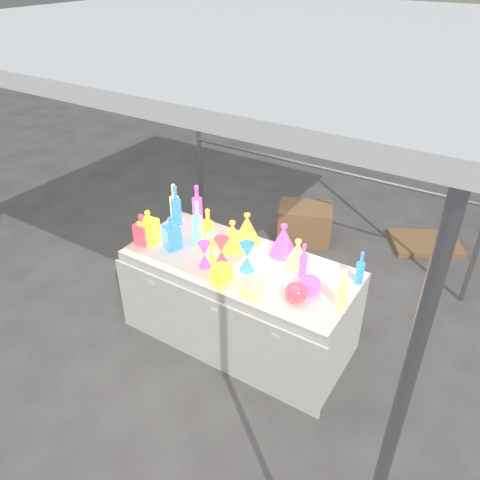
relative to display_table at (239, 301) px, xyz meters
The scene contains 30 objects.
ground 0.37m from the display_table, 90.00° to the left, with size 80.00×80.00×0.00m, color slate.
canopy_tent 2.01m from the display_table, 90.00° to the left, with size 3.15×3.15×2.46m.
display_table is the anchor object (origin of this frame).
cardboard_box_closed 1.72m from the display_table, 97.36° to the left, with size 0.57×0.42×0.42m, color #956A43.
cardboard_box_flat 2.52m from the display_table, 66.94° to the left, with size 0.72×0.52×0.06m, color #956A43.
bottle_0 1.04m from the display_table, 162.25° to the left, with size 0.08×0.08×0.30m, color red, non-canonical shape.
bottle_1 0.99m from the display_table, 164.52° to the left, with size 0.09×0.09×0.37m, color #1C9E54, non-canonical shape.
bottle_3 0.93m from the display_table, 151.57° to the left, with size 0.09×0.09×0.34m, color blue, non-canonical shape.
bottle_4 1.04m from the display_table, 162.18° to the left, with size 0.08×0.08×0.34m, color #157F84, non-canonical shape.
bottle_5 0.72m from the display_table, behind, with size 0.08×0.08×0.39m, color #AA2269, non-canonical shape.
bottle_6 0.65m from the display_table, 165.14° to the left, with size 0.08×0.08×0.32m, color red, non-canonical shape.
decanter_0 0.94m from the display_table, 169.62° to the right, with size 0.13×0.13×0.30m, color red, non-canonical shape.
decanter_1 0.98m from the display_table, 167.47° to the right, with size 0.11×0.11×0.27m, color #E05817, non-canonical shape.
decanter_2 0.78m from the display_table, 169.18° to the right, with size 0.12×0.12×0.28m, color #1C9E54, non-canonical shape.
hourglass_0 0.51m from the display_table, 138.59° to the right, with size 0.12×0.12×0.23m, color #E05817, non-canonical shape.
hourglass_1 0.55m from the display_table, 138.00° to the right, with size 0.10×0.10×0.21m, color blue, non-canonical shape.
hourglass_3 0.53m from the display_table, behind, with size 0.10×0.10×0.19m, color #AA2269, non-canonical shape.
hourglass_4 0.52m from the display_table, 145.42° to the right, with size 0.10×0.10×0.19m, color red, non-canonical shape.
hourglass_5 0.50m from the display_table, 26.37° to the right, with size 0.12×0.12×0.23m, color #1C9E54, non-canonical shape.
globe_0 0.53m from the display_table, 83.55° to the right, with size 0.18×0.18×0.15m, color red, non-canonical shape.
globe_1 0.61m from the display_table, 44.71° to the right, with size 0.18×0.18×0.14m, color #157F84, non-canonical shape.
globe_2 0.74m from the display_table, 17.54° to the right, with size 0.16×0.16×0.13m, color #E05817, non-canonical shape.
globe_3 0.76m from the display_table, ahead, with size 0.17×0.17×0.13m, color blue, non-canonical shape.
lampshade_0 0.54m from the display_table, 138.19° to the left, with size 0.21×0.21×0.25m, color yellow, non-canonical shape.
lampshade_1 0.59m from the display_table, 110.99° to the left, with size 0.22×0.22×0.26m, color yellow, non-canonical shape.
lampshade_2 0.62m from the display_table, 52.70° to the left, with size 0.22×0.22×0.26m, color blue, non-canonical shape.
lampshade_3 0.66m from the display_table, 26.92° to the left, with size 0.19×0.19×0.23m, color #157F84, non-canonical shape.
bottle_8 1.03m from the display_table, 16.12° to the left, with size 0.06×0.06×0.27m, color #1C9E54, non-canonical shape.
bottle_10 0.71m from the display_table, 12.11° to the left, with size 0.06×0.06×0.28m, color blue, non-canonical shape.
bottle_11 1.02m from the display_table, ahead, with size 0.07×0.07×0.32m, color #157F84, non-canonical shape.
Camera 1 is at (1.59, -2.50, 2.80)m, focal length 35.00 mm.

